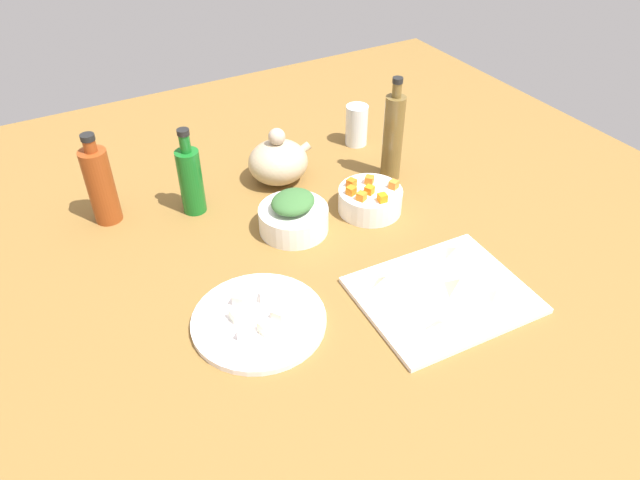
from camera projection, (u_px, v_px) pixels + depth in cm
name	position (u px, v px, depth cm)	size (l,w,h in cm)	color
tabletop	(320.00, 265.00, 120.06)	(190.00, 190.00, 3.00)	brown
cutting_board	(443.00, 295.00, 110.19)	(30.92, 25.14, 1.00)	white
plate_tofu	(259.00, 321.00, 104.83)	(24.22, 24.22, 1.20)	white
bowl_greens	(294.00, 219.00, 125.39)	(14.94, 14.94, 5.46)	white
bowl_carrots	(370.00, 200.00, 131.20)	(14.30, 14.30, 5.32)	white
teapot	(278.00, 161.00, 139.28)	(15.96, 13.65, 13.89)	tan
bottle_0	(393.00, 136.00, 137.09)	(4.75, 4.75, 25.45)	brown
bottle_1	(191.00, 179.00, 127.74)	(5.22, 5.22, 20.22)	#166820
bottle_2	(100.00, 185.00, 124.48)	(5.82, 5.82, 20.92)	#903B16
drinking_glass_0	(357.00, 125.00, 153.72)	(5.80, 5.80, 10.74)	white
carrot_cube_0	(352.00, 183.00, 130.17)	(1.80, 1.80, 1.80)	orange
carrot_cube_1	(369.00, 190.00, 127.98)	(1.80, 1.80, 1.80)	orange
carrot_cube_2	(382.00, 198.00, 125.59)	(1.80, 1.80, 1.80)	orange
carrot_cube_3	(369.00, 180.00, 131.18)	(1.80, 1.80, 1.80)	orange
carrot_cube_4	(394.00, 185.00, 129.68)	(1.80, 1.80, 1.80)	orange
carrot_cube_5	(361.00, 196.00, 126.02)	(1.80, 1.80, 1.80)	orange
carrot_cube_6	(351.00, 191.00, 127.77)	(1.80, 1.80, 1.80)	orange
chopped_greens_mound	(294.00, 202.00, 122.58)	(9.88, 8.67, 3.61)	#386833
tofu_cube_0	(245.00, 334.00, 100.05)	(2.20, 2.20, 2.20)	white
tofu_cube_1	(237.00, 315.00, 103.61)	(2.20, 2.20, 2.20)	white
tofu_cube_2	(279.00, 314.00, 103.66)	(2.20, 2.20, 2.20)	#F8E2CB
tofu_cube_3	(267.00, 296.00, 107.37)	(2.20, 2.20, 2.20)	white
tofu_cube_4	(266.00, 327.00, 101.29)	(2.20, 2.20, 2.20)	#F5F3CA
tofu_cube_5	(240.00, 299.00, 106.78)	(2.20, 2.20, 2.20)	silver
dumpling_0	(441.00, 328.00, 100.92)	(5.20, 5.04, 2.98)	beige
dumpling_1	(457.00, 251.00, 117.74)	(4.52, 4.36, 2.30)	beige
dumpling_2	(385.00, 283.00, 109.74)	(4.91, 4.74, 3.19)	beige
dumpling_3	(496.00, 295.00, 107.25)	(4.73, 4.62, 2.99)	beige
dumpling_4	(459.00, 285.00, 109.39)	(4.80, 4.10, 3.08)	beige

